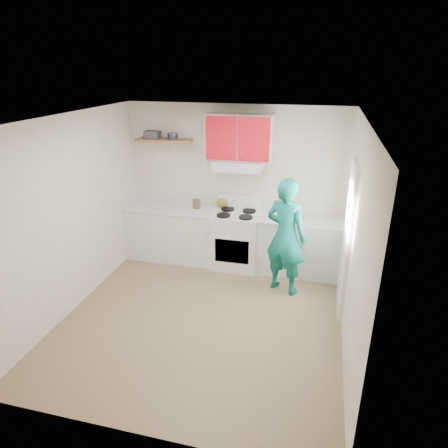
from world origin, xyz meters
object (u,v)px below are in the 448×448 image
(tin, at_px, (172,136))
(person, at_px, (286,237))
(stove, at_px, (236,240))
(crock, at_px, (197,205))
(kettle, at_px, (223,202))

(tin, bearing_deg, person, -22.04)
(stove, bearing_deg, person, -35.10)
(stove, bearing_deg, tin, 170.05)
(stove, height_order, crock, crock)
(tin, xyz_separation_m, person, (1.97, -0.80, -1.22))
(crock, height_order, person, person)
(crock, xyz_separation_m, person, (1.57, -0.72, -0.11))
(kettle, xyz_separation_m, person, (1.15, -0.86, -0.14))
(stove, relative_size, person, 0.53)
(kettle, height_order, person, person)
(crock, relative_size, person, 0.09)
(tin, height_order, crock, tin)
(stove, height_order, tin, tin)
(tin, height_order, person, tin)
(kettle, bearing_deg, stove, -25.98)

